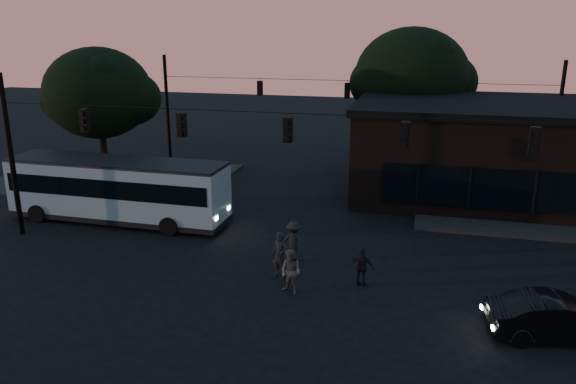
% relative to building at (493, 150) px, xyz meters
% --- Properties ---
extents(ground, '(120.00, 120.00, 0.00)m').
position_rel_building_xyz_m(ground, '(-9.00, -15.97, -2.71)').
color(ground, black).
rests_on(ground, ground).
extents(sidewalk_far_right, '(14.00, 10.00, 0.15)m').
position_rel_building_xyz_m(sidewalk_far_right, '(3.00, -1.97, -2.63)').
color(sidewalk_far_right, black).
rests_on(sidewalk_far_right, ground).
extents(sidewalk_far_left, '(14.00, 10.00, 0.15)m').
position_rel_building_xyz_m(sidewalk_far_left, '(-23.00, -1.97, -2.63)').
color(sidewalk_far_left, black).
rests_on(sidewalk_far_left, ground).
extents(building, '(15.40, 10.41, 5.40)m').
position_rel_building_xyz_m(building, '(0.00, 0.00, 0.00)').
color(building, black).
rests_on(building, ground).
extents(tree_behind, '(7.60, 7.60, 9.43)m').
position_rel_building_xyz_m(tree_behind, '(-5.00, 6.03, 3.48)').
color(tree_behind, black).
rests_on(tree_behind, ground).
extents(tree_left, '(6.40, 6.40, 8.30)m').
position_rel_building_xyz_m(tree_left, '(-23.00, -2.97, 2.86)').
color(tree_left, black).
rests_on(tree_left, ground).
extents(signal_rig_near, '(26.24, 0.30, 7.50)m').
position_rel_building_xyz_m(signal_rig_near, '(-9.00, -11.97, 1.74)').
color(signal_rig_near, black).
rests_on(signal_rig_near, ground).
extents(signal_rig_far, '(26.24, 0.30, 7.50)m').
position_rel_building_xyz_m(signal_rig_far, '(-9.00, 4.03, 1.50)').
color(signal_rig_far, black).
rests_on(signal_rig_far, ground).
extents(bus, '(11.21, 2.89, 3.15)m').
position_rel_building_xyz_m(bus, '(-18.42, -9.22, -0.94)').
color(bus, '#819CA4').
rests_on(bus, ground).
extents(car, '(4.46, 2.23, 1.40)m').
position_rel_building_xyz_m(car, '(0.68, -15.81, -2.01)').
color(car, black).
rests_on(car, ground).
extents(pedestrian_a, '(0.76, 0.59, 1.86)m').
position_rel_building_xyz_m(pedestrian_a, '(-8.91, -13.62, -1.78)').
color(pedestrian_a, black).
rests_on(pedestrian_a, ground).
extents(pedestrian_b, '(1.02, 0.93, 1.70)m').
position_rel_building_xyz_m(pedestrian_b, '(-8.17, -14.85, -1.86)').
color(pedestrian_b, '#4B4445').
rests_on(pedestrian_b, ground).
extents(pedestrian_c, '(0.97, 0.56, 1.56)m').
position_rel_building_xyz_m(pedestrian_c, '(-5.72, -13.62, -1.93)').
color(pedestrian_c, black).
rests_on(pedestrian_c, ground).
extents(pedestrian_d, '(1.16, 0.71, 1.73)m').
position_rel_building_xyz_m(pedestrian_d, '(-8.76, -11.93, -1.84)').
color(pedestrian_d, black).
rests_on(pedestrian_d, ground).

